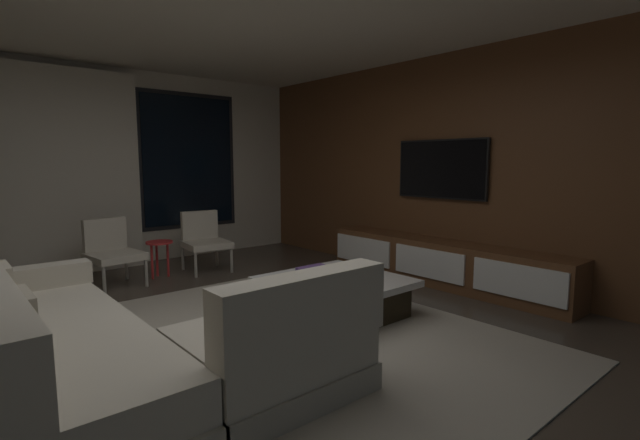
# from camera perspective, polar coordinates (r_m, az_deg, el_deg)

# --- Properties ---
(floor) EXTENTS (9.20, 9.20, 0.00)m
(floor) POSITION_cam_1_polar(r_m,az_deg,el_deg) (3.71, -10.23, -15.58)
(floor) COLOR #473D33
(back_wall_with_window) EXTENTS (6.60, 0.30, 2.70)m
(back_wall_with_window) POSITION_cam_1_polar(r_m,az_deg,el_deg) (6.79, -26.68, 5.72)
(back_wall_with_window) COLOR beige
(back_wall_with_window) RESTS_ON floor
(media_wall) EXTENTS (0.12, 7.80, 2.70)m
(media_wall) POSITION_cam_1_polar(r_m,az_deg,el_deg) (5.62, 17.61, 6.06)
(media_wall) COLOR brown
(media_wall) RESTS_ON floor
(area_rug) EXTENTS (3.20, 3.80, 0.01)m
(area_rug) POSITION_cam_1_polar(r_m,az_deg,el_deg) (3.81, -4.74, -14.79)
(area_rug) COLOR #ADA391
(area_rug) RESTS_ON floor
(sectional_couch) EXTENTS (1.98, 2.50, 0.82)m
(sectional_couch) POSITION_cam_1_polar(r_m,az_deg,el_deg) (3.16, -24.13, -14.61)
(sectional_couch) COLOR #B1A997
(sectional_couch) RESTS_ON floor
(coffee_table) EXTENTS (1.16, 1.16, 0.36)m
(coffee_table) POSITION_cam_1_polar(r_m,az_deg,el_deg) (4.31, 1.88, -9.53)
(coffee_table) COLOR black
(coffee_table) RESTS_ON floor
(book_stack_on_coffee_table) EXTENTS (0.31, 0.22, 0.11)m
(book_stack_on_coffee_table) POSITION_cam_1_polar(r_m,az_deg,el_deg) (4.27, -0.56, -6.57)
(book_stack_on_coffee_table) COLOR #53B173
(book_stack_on_coffee_table) RESTS_ON coffee_table
(accent_chair_near_window) EXTENTS (0.60, 0.61, 0.78)m
(accent_chair_near_window) POSITION_cam_1_polar(r_m,az_deg,el_deg) (6.26, -14.29, -2.16)
(accent_chair_near_window) COLOR #B2ADA0
(accent_chair_near_window) RESTS_ON floor
(accent_chair_by_curtain) EXTENTS (0.61, 0.63, 0.78)m
(accent_chair_by_curtain) POSITION_cam_1_polar(r_m,az_deg,el_deg) (5.82, -24.61, -3.30)
(accent_chair_by_curtain) COLOR #B2ADA0
(accent_chair_by_curtain) RESTS_ON floor
(side_stool) EXTENTS (0.32, 0.32, 0.46)m
(side_stool) POSITION_cam_1_polar(r_m,az_deg,el_deg) (6.01, -19.44, -3.32)
(side_stool) COLOR red
(side_stool) RESTS_ON floor
(media_console) EXTENTS (0.46, 3.10, 0.52)m
(media_console) POSITION_cam_1_polar(r_m,az_deg,el_deg) (5.53, 15.12, -5.34)
(media_console) COLOR brown
(media_console) RESTS_ON floor
(mounted_tv) EXTENTS (0.05, 1.22, 0.70)m
(mounted_tv) POSITION_cam_1_polar(r_m,az_deg,el_deg) (5.66, 14.87, 6.16)
(mounted_tv) COLOR black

